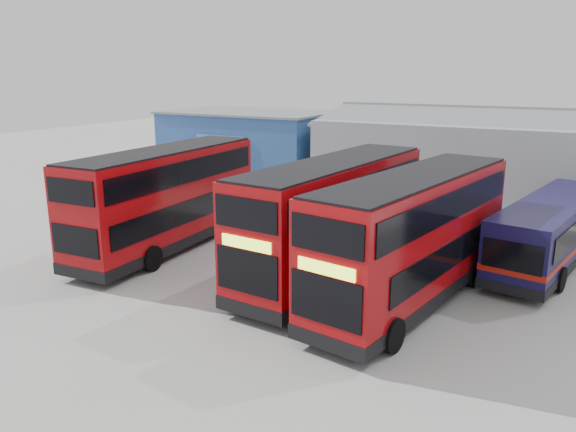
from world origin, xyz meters
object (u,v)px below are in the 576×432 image
at_px(double_decker_left, 167,200).
at_px(double_decker_centre, 333,221).
at_px(maintenance_shed, 575,163).
at_px(double_decker_right, 413,240).
at_px(single_decker_blue, 551,233).
at_px(panel_van, 161,168).
at_px(office_block, 252,145).

distance_m(double_decker_left, double_decker_centre, 8.23).
relative_size(maintenance_shed, double_decker_right, 2.71).
bearing_deg(double_decker_centre, maintenance_shed, 72.30).
bearing_deg(double_decker_left, single_decker_blue, -161.69).
height_order(maintenance_shed, single_decker_blue, maintenance_shed).
height_order(single_decker_blue, panel_van, single_decker_blue).
distance_m(double_decker_centre, single_decker_blue, 9.51).
xyz_separation_m(office_block, double_decker_right, (17.80, -17.46, -0.26)).
xyz_separation_m(maintenance_shed, double_decker_left, (-15.93, -18.81, -0.28)).
xyz_separation_m(office_block, single_decker_blue, (21.80, -10.77, -1.16)).
height_order(maintenance_shed, double_decker_left, maintenance_shed).
height_order(maintenance_shed, double_decker_right, maintenance_shed).
height_order(maintenance_shed, panel_van, maintenance_shed).
height_order(office_block, single_decker_blue, office_block).
distance_m(office_block, maintenance_shed, 22.09).
xyz_separation_m(office_block, maintenance_shed, (22.00, 2.01, 0.02)).
height_order(double_decker_right, panel_van, double_decker_right).
distance_m(double_decker_left, double_decker_right, 11.75).
relative_size(double_decker_centre, single_decker_blue, 1.05).
bearing_deg(maintenance_shed, double_decker_centre, -112.55).
bearing_deg(double_decker_centre, office_block, 135.69).
relative_size(double_decker_right, single_decker_blue, 1.05).
bearing_deg(double_decker_left, maintenance_shed, -132.94).
bearing_deg(single_decker_blue, maintenance_shed, -81.12).
bearing_deg(maintenance_shed, panel_van, -164.17).
height_order(double_decker_left, single_decker_blue, double_decker_left).
height_order(office_block, double_decker_left, office_block).
bearing_deg(double_decker_centre, double_decker_right, -9.91).
xyz_separation_m(double_decker_right, panel_van, (-22.08, 12.02, -1.09)).
xyz_separation_m(office_block, double_decker_left, (6.07, -16.80, -0.25)).
xyz_separation_m(double_decker_left, double_decker_right, (11.73, -0.66, -0.01)).
xyz_separation_m(double_decker_right, single_decker_blue, (4.00, 6.69, -0.90)).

